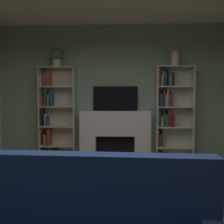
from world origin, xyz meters
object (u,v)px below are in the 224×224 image
object	(u,v)px
bookshelf_left	(54,118)
bookshelf_right	(169,115)
tv	(115,99)
coffee_table	(80,211)
vase_with_flowers	(175,59)
potted_plant	(57,56)
fireplace	(115,136)

from	to	relation	value
bookshelf_left	bookshelf_right	distance (m)	2.37
tv	coffee_table	world-z (taller)	tv
tv	vase_with_flowers	distance (m)	1.43
potted_plant	coffee_table	bearing A→B (deg)	-71.21
bookshelf_right	bookshelf_left	bearing A→B (deg)	179.62
fireplace	tv	size ratio (longest dim) A/B	1.68
tv	vase_with_flowers	world-z (taller)	vase_with_flowers
bookshelf_right	coffee_table	world-z (taller)	bookshelf_right
tv	coffee_table	xyz separation A→B (m)	(-0.23, -2.91, -1.02)
tv	coffee_table	distance (m)	3.10
potted_plant	coffee_table	size ratio (longest dim) A/B	0.47
fireplace	vase_with_flowers	bearing A→B (deg)	-1.12
bookshelf_left	coffee_table	bearing A→B (deg)	-69.97
fireplace	bookshelf_left	world-z (taller)	bookshelf_left
coffee_table	bookshelf_left	bearing A→B (deg)	110.03
fireplace	vase_with_flowers	size ratio (longest dim) A/B	3.37
vase_with_flowers	bookshelf_left	bearing A→B (deg)	178.87
fireplace	bookshelf_right	world-z (taller)	bookshelf_right
vase_with_flowers	tv	bearing A→B (deg)	174.19
vase_with_flowers	bookshelf_right	bearing A→B (deg)	159.37
bookshelf_right	vase_with_flowers	bearing A→B (deg)	-20.63
bookshelf_right	fireplace	bearing A→B (deg)	-179.51
coffee_table	potted_plant	bearing A→B (deg)	108.79
fireplace	coffee_table	distance (m)	2.84
tv	potted_plant	distance (m)	1.47
bookshelf_right	potted_plant	distance (m)	2.58
potted_plant	vase_with_flowers	world-z (taller)	vase_with_flowers
fireplace	bookshelf_right	xyz separation A→B (m)	(1.10, 0.01, 0.43)
bookshelf_left	potted_plant	xyz separation A→B (m)	(0.09, -0.05, 1.26)
potted_plant	coffee_table	xyz separation A→B (m)	(0.95, -2.79, -1.89)
fireplace	tv	world-z (taller)	tv
bookshelf_right	vase_with_flowers	size ratio (longest dim) A/B	4.43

